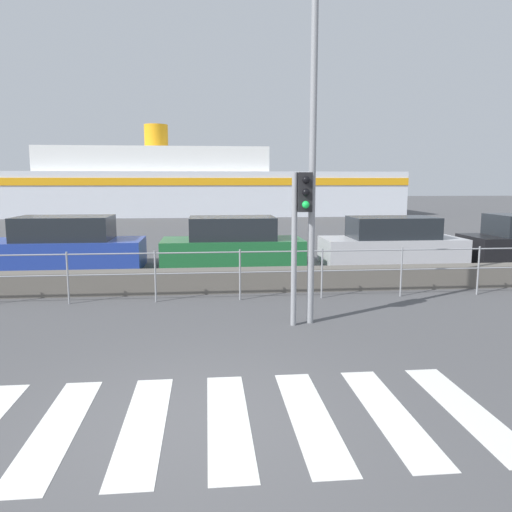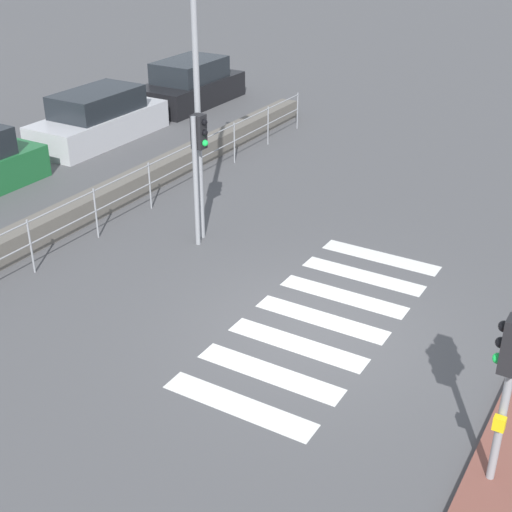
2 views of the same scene
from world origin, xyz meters
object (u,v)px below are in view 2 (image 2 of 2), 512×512
parked_car_silver (99,119)px  traffic_light_far (198,151)px  streetlamp (200,38)px  parked_car_black (191,85)px

parked_car_silver → traffic_light_far: bearing=-122.6°
streetlamp → parked_car_black: bearing=37.2°
streetlamp → parked_car_silver: (3.94, 6.49, -3.52)m
parked_car_silver → parked_car_black: 4.62m
traffic_light_far → parked_car_silver: size_ratio=0.62×
traffic_light_far → streetlamp: streetlamp is taller
traffic_light_far → streetlamp: bearing=1.7°
streetlamp → parked_car_black: size_ratio=1.66×
streetlamp → parked_car_black: 11.30m
traffic_light_far → streetlamp: size_ratio=0.40×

